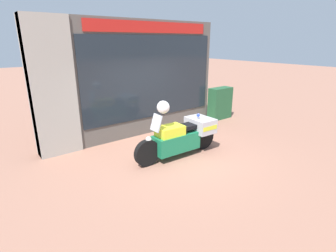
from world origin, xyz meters
The scene contains 6 objects.
ground_plane centered at (0.00, 0.00, 0.00)m, with size 60.00×60.00×0.00m, color #9E6B56.
shop_building centered at (-0.46, 2.00, 1.77)m, with size 6.02×0.55×3.52m.
window_display centered at (0.46, 2.03, 0.50)m, with size 4.49×0.30×2.11m.
paramedic_motorcycle centered at (0.06, -0.20, 0.54)m, with size 2.51×0.79×1.25m.
utility_cabinet centered at (3.47, 1.55, 0.60)m, with size 0.95×0.42×1.21m, color #235633.
white_helmet centered at (-0.57, -0.18, 1.40)m, with size 0.31×0.31×0.31m, color white.
Camera 1 is at (-4.20, -5.06, 2.91)m, focal length 28.00 mm.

